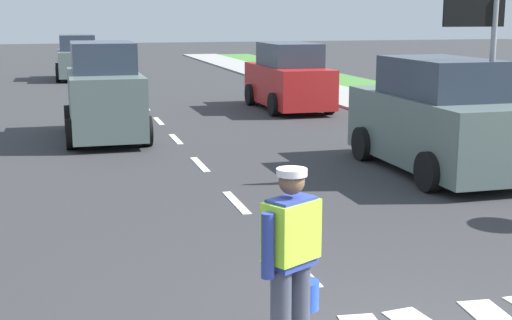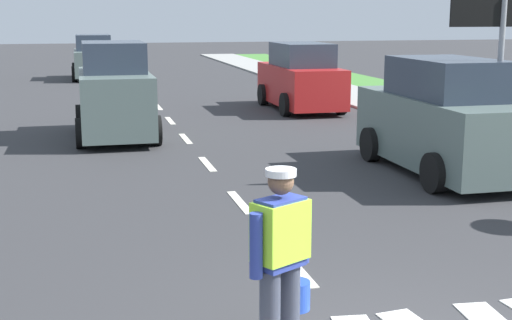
# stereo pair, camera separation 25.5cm
# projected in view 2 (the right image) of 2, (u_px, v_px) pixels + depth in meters

# --- Properties ---
(ground_plane) EXTENTS (96.00, 96.00, 0.00)m
(ground_plane) POSITION_uv_depth(u_px,v_px,m) (149.00, 96.00, 25.82)
(ground_plane) COLOR #333335
(sidewalk_right) EXTENTS (2.40, 72.00, 0.14)m
(sidewalk_right) POSITION_uv_depth(u_px,v_px,m) (496.00, 139.00, 17.03)
(sidewalk_right) COLOR #9E9E99
(sidewalk_right) RESTS_ON ground
(lane_center_line) EXTENTS (0.14, 46.40, 0.01)m
(lane_center_line) POSITION_uv_depth(u_px,v_px,m) (139.00, 85.00, 29.82)
(lane_center_line) COLOR silver
(lane_center_line) RESTS_ON ground
(road_worker) EXTENTS (0.64, 0.60, 1.67)m
(road_worker) POSITION_uv_depth(u_px,v_px,m) (282.00, 253.00, 6.05)
(road_worker) COLOR #383D4C
(road_worker) RESTS_ON ground
(lane_direction_sign) EXTENTS (1.16, 0.11, 3.20)m
(lane_direction_sign) POSITION_uv_depth(u_px,v_px,m) (488.00, 44.00, 12.12)
(lane_direction_sign) COLOR gray
(lane_direction_sign) RESTS_ON ground
(traffic_cone_near) EXTENTS (0.36, 0.36, 0.50)m
(traffic_cone_near) POSITION_uv_depth(u_px,v_px,m) (283.00, 309.00, 6.61)
(traffic_cone_near) COLOR black
(traffic_cone_near) RESTS_ON ground
(car_parked_curbside) EXTENTS (1.89, 4.37, 2.13)m
(car_parked_curbside) POSITION_uv_depth(u_px,v_px,m) (444.00, 121.00, 13.14)
(car_parked_curbside) COLOR slate
(car_parked_curbside) RESTS_ON ground
(car_oncoming_lead) EXTENTS (1.87, 3.87, 2.27)m
(car_oncoming_lead) POSITION_uv_depth(u_px,v_px,m) (115.00, 94.00, 16.92)
(car_oncoming_lead) COLOR slate
(car_oncoming_lead) RESTS_ON ground
(car_parked_far) EXTENTS (1.92, 4.28, 2.04)m
(car_parked_far) POSITION_uv_depth(u_px,v_px,m) (301.00, 79.00, 21.97)
(car_parked_far) COLOR red
(car_parked_far) RESTS_ON ground
(car_oncoming_third) EXTENTS (1.97, 3.82, 1.99)m
(car_oncoming_third) POSITION_uv_depth(u_px,v_px,m) (94.00, 59.00, 32.28)
(car_oncoming_third) COLOR slate
(car_oncoming_third) RESTS_ON ground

